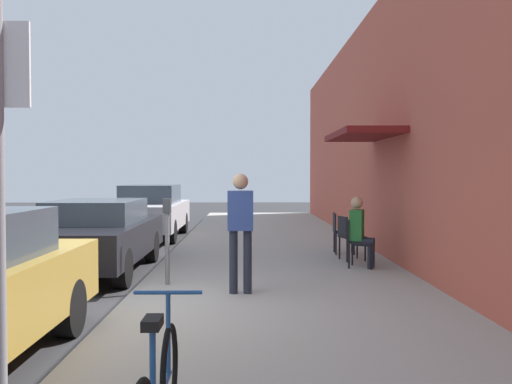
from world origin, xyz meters
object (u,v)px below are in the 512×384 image
(parked_car_2, at_px, (150,211))
(pedestrian_standing, at_px, (240,223))
(parked_car_1, at_px, (96,235))
(cafe_chair_0, at_px, (357,240))
(cafe_chair_1, at_px, (349,235))
(cafe_chair_2, at_px, (340,230))
(parking_meter, at_px, (167,235))
(seated_patron_0, at_px, (360,229))

(parked_car_2, xyz_separation_m, pedestrian_standing, (2.68, -8.17, 0.34))
(parked_car_1, distance_m, cafe_chair_0, 4.78)
(parked_car_1, bearing_deg, cafe_chair_1, 8.20)
(cafe_chair_2, bearing_deg, parking_meter, -133.77)
(cafe_chair_0, relative_size, cafe_chair_2, 1.00)
(cafe_chair_2, relative_size, pedestrian_standing, 0.51)
(pedestrian_standing, bearing_deg, parking_meter, 149.40)
(cafe_chair_2, bearing_deg, cafe_chair_1, -89.88)
(parked_car_2, bearing_deg, cafe_chair_0, -51.12)
(parking_meter, bearing_deg, parked_car_2, 101.68)
(parked_car_2, bearing_deg, parked_car_1, -90.00)
(cafe_chair_1, relative_size, cafe_chair_2, 1.00)
(parking_meter, bearing_deg, cafe_chair_1, 36.59)
(parking_meter, distance_m, seated_patron_0, 3.63)
(cafe_chair_0, bearing_deg, parked_car_2, 128.88)
(parking_meter, relative_size, pedestrian_standing, 0.78)
(parked_car_2, distance_m, cafe_chair_2, 6.32)
(cafe_chair_0, relative_size, pedestrian_standing, 0.51)
(cafe_chair_1, bearing_deg, seated_patron_0, -85.95)
(cafe_chair_0, bearing_deg, parked_car_1, 178.46)
(parked_car_2, relative_size, seated_patron_0, 3.41)
(cafe_chair_1, relative_size, pedestrian_standing, 0.51)
(parked_car_1, relative_size, parked_car_2, 1.00)
(parking_meter, height_order, seated_patron_0, parking_meter)
(parked_car_1, distance_m, pedestrian_standing, 3.61)
(parked_car_1, relative_size, parking_meter, 3.33)
(parking_meter, bearing_deg, parked_car_1, 132.28)
(seated_patron_0, relative_size, cafe_chair_1, 1.48)
(parked_car_2, xyz_separation_m, parking_meter, (1.55, -7.50, 0.11))
(cafe_chair_0, distance_m, seated_patron_0, 0.20)
(parked_car_1, xyz_separation_m, parking_meter, (1.55, -1.70, 0.18))
(cafe_chair_0, bearing_deg, cafe_chair_2, 90.15)
(cafe_chair_2, distance_m, pedestrian_standing, 4.57)
(parked_car_2, xyz_separation_m, cafe_chair_1, (4.77, -5.11, -0.15))
(parking_meter, height_order, cafe_chair_0, parking_meter)
(parked_car_1, bearing_deg, cafe_chair_0, -1.54)
(parked_car_2, distance_m, seated_patron_0, 7.66)
(cafe_chair_0, relative_size, seated_patron_0, 0.67)
(parked_car_2, distance_m, parking_meter, 7.66)
(seated_patron_0, relative_size, cafe_chair_2, 1.48)
(seated_patron_0, bearing_deg, cafe_chair_1, 94.05)
(cafe_chair_0, relative_size, cafe_chair_1, 1.00)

